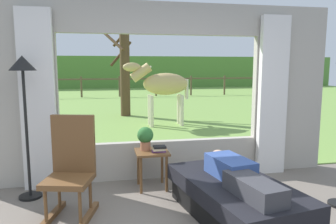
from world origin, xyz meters
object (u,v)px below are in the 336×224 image
Objects in this scene: side_table at (152,158)px; horse at (163,85)px; reclining_person at (237,174)px; potted_plant at (145,137)px; rocking_chair at (71,168)px; book_stack at (159,149)px; pasture_tree at (124,67)px; recliner_sofa at (234,199)px; floor_lamp_left at (24,84)px.

side_table is 4.66m from horse.
reclining_person is 4.48× the size of potted_plant.
rocking_chair is at bearing -147.25° from side_table.
rocking_chair is at bearing 157.88° from horse.
side_table is at bearing 47.06° from rocking_chair.
pasture_tree is (-0.03, 6.57, 1.07)m from book_stack.
potted_plant is at bearing 165.47° from horse.
recliner_sofa is 5.64m from horse.
book_stack is 0.06× the size of pasture_tree.
floor_lamp_left is at bearing -179.14° from side_table.
floor_lamp_left reaches higher than horse.
horse is at bearing 83.44° from rocking_chair.
pasture_tree reaches higher than floor_lamp_left.
side_table is 0.29m from potted_plant.
recliner_sofa is 1.24m from book_stack.
recliner_sofa is at bearing -84.76° from pasture_tree.
recliner_sofa is 3.53× the size of side_table.
reclining_person is 1.44m from potted_plant.
side_table is at bearing -36.87° from potted_plant.
horse is at bearing 77.51° from recliner_sofa.
floor_lamp_left is at bearing 144.74° from reclining_person.
reclining_person is at bearing -55.74° from side_table.
reclining_person is 7.72m from pasture_tree.
pasture_tree is at bearing 95.95° from rocking_chair.
floor_lamp_left is 0.56× the size of pasture_tree.
floor_lamp_left reaches higher than potted_plant.
pasture_tree reaches higher than horse.
recliner_sofa is at bearing 79.73° from reclining_person.
rocking_chair is 3.50× the size of potted_plant.
recliner_sofa is at bearing 0.85° from rocking_chair.
potted_plant is 4.58m from horse.
rocking_chair reaches higher than reclining_person.
reclining_person reaches higher than recliner_sofa.
floor_lamp_left is at bearing 178.67° from book_stack.
potted_plant reaches higher than recliner_sofa.
potted_plant is (-0.08, 0.06, 0.28)m from side_table.
floor_lamp_left reaches higher than rocking_chair.
rocking_chair is 5.92× the size of book_stack.
side_table is at bearing 113.99° from reclining_person.
pasture_tree is at bearing 23.11° from horse.
potted_plant is at bearing -91.23° from pasture_tree.
pasture_tree is at bearing 89.49° from side_table.
pasture_tree is (0.14, 6.45, 0.93)m from potted_plant.
recliner_sofa is 2.82m from floor_lamp_left.
potted_plant is 0.10× the size of pasture_tree.
rocking_chair is 7.30m from pasture_tree.
recliner_sofa is 5.73× the size of potted_plant.
pasture_tree is at bearing 76.03° from floor_lamp_left.
recliner_sofa is 1.64× the size of rocking_chair.
rocking_chair reaches higher than potted_plant.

